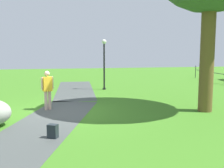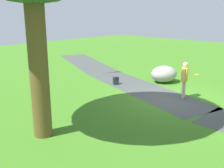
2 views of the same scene
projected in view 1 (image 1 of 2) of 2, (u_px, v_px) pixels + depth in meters
name	position (u px, v px, depth m)	size (l,w,h in m)	color
ground_plane	(62.00, 111.00, 11.30)	(48.00, 48.00, 0.00)	#3B741F
footpath_segment_near	(75.00, 89.00, 17.31)	(8.10, 2.59, 0.01)	#434845
footpath_segment_mid	(46.00, 124.00, 9.44)	(8.29, 4.43, 0.01)	#434845
lamp_post	(104.00, 58.00, 17.02)	(0.28, 0.28, 3.10)	black
man_near_boulder	(47.00, 88.00, 11.49)	(0.34, 0.50, 1.63)	beige
spare_backpack_on_lawn	(53.00, 131.00, 7.95)	(0.34, 0.34, 0.40)	#20282C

